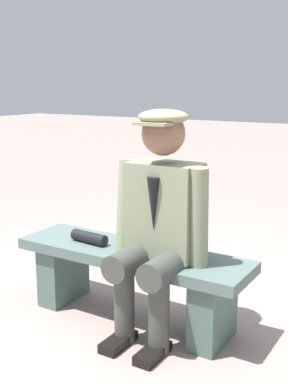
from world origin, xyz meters
name	(u,v)px	position (x,y,z in m)	size (l,w,h in m)	color
ground_plane	(132,319)	(0.00, 0.00, 0.00)	(30.00, 30.00, 0.00)	gray
bench	(131,273)	(0.00, 0.00, 0.29)	(1.42, 0.40, 0.44)	#506662
seated_man	(159,217)	(-0.22, 0.06, 0.67)	(0.56, 0.53, 1.25)	gray
rolled_magazine	(89,238)	(0.28, 0.04, 0.47)	(0.07, 0.07, 0.24)	black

